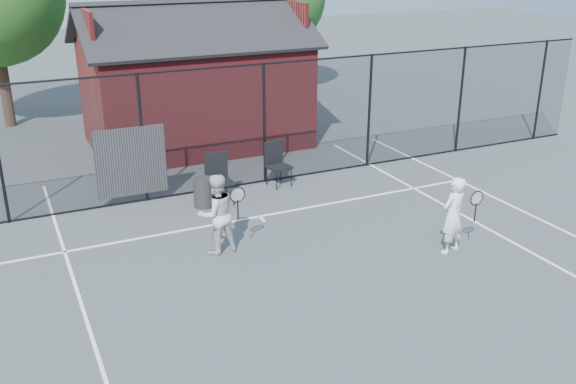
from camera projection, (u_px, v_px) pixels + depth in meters
name	position (u px, v px, depth m)	size (l,w,h in m)	color
ground	(323.00, 276.00, 11.57)	(80.00, 80.00, 0.00)	#3F4548
court_lines	(362.00, 311.00, 10.46)	(11.02, 18.00, 0.01)	white
fence	(214.00, 132.00, 15.15)	(22.04, 3.00, 3.00)	black
clubhouse	(195.00, 90.00, 18.79)	(6.50, 4.36, 4.19)	maroon
player_front	(453.00, 215.00, 12.21)	(0.73, 0.57, 1.54)	white
player_back	(217.00, 214.00, 12.23)	(0.89, 0.68, 1.59)	silver
chair_left	(279.00, 165.00, 15.74)	(0.52, 0.54, 1.09)	black
chair_right	(220.00, 180.00, 14.63)	(0.55, 0.57, 1.15)	black
waste_bin	(204.00, 192.00, 14.56)	(0.46, 0.46, 0.67)	#272727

